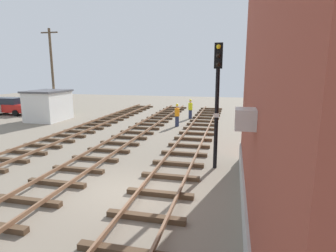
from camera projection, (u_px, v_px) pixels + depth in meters
name	position (u px, v px, depth m)	size (l,w,h in m)	color
ground_plane	(126.00, 192.00, 10.47)	(80.00, 80.00, 0.00)	slate
track_near_building	(160.00, 193.00, 10.14)	(2.50, 49.48, 0.32)	#4C3826
track_centre	(57.00, 182.00, 11.10)	(2.50, 49.48, 0.32)	#4C3826
signal_mast	(217.00, 92.00, 12.45)	(0.36, 0.40, 5.69)	black
control_hut	(48.00, 105.00, 25.47)	(3.00, 3.80, 2.76)	silver
parked_car_green	(48.00, 105.00, 30.07)	(4.20, 2.04, 1.76)	#1E6B38
parked_car_red	(11.00, 106.00, 28.98)	(4.20, 2.04, 1.76)	red
utility_pole_far	(52.00, 71.00, 27.53)	(1.80, 0.24, 8.53)	brown
track_worker_foreground	(190.00, 109.00, 26.42)	(0.40, 0.40, 1.87)	#262D4C
track_worker_distant	(177.00, 115.00, 22.76)	(0.40, 0.40, 1.87)	#262D4C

